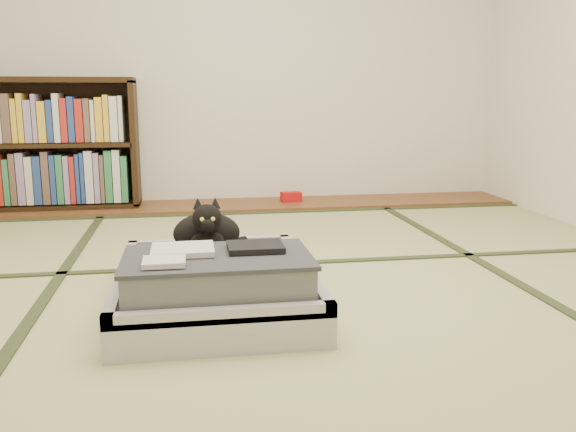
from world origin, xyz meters
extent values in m
plane|color=tan|center=(0.00, 0.00, 0.00)|extent=(4.50, 4.50, 0.00)
cube|color=brown|center=(0.00, 2.00, 0.01)|extent=(4.00, 0.50, 0.02)
cube|color=#B60E10|center=(0.35, 2.03, 0.06)|extent=(0.16, 0.10, 0.07)
plane|color=silver|center=(0.00, 2.25, 1.20)|extent=(4.00, 0.00, 4.00)
cube|color=#2D381E|center=(-1.00, 0.00, 0.00)|extent=(0.05, 4.50, 0.01)
cube|color=#2D381E|center=(1.00, 0.00, 0.00)|extent=(0.05, 4.50, 0.01)
cube|color=#2D381E|center=(0.00, 0.40, 0.00)|extent=(4.00, 0.05, 0.01)
cube|color=#2D381E|center=(0.00, 1.70, 0.00)|extent=(4.00, 0.05, 0.01)
cube|color=black|center=(-0.78, 2.07, 0.47)|extent=(0.04, 0.31, 0.87)
cube|color=black|center=(-1.44, 2.07, 0.03)|extent=(1.36, 0.31, 0.04)
cube|color=black|center=(-1.44, 2.07, 0.91)|extent=(1.36, 0.31, 0.04)
cube|color=black|center=(-1.44, 2.07, 0.47)|extent=(1.30, 0.31, 0.03)
cube|color=black|center=(-1.44, 2.22, 0.47)|extent=(1.36, 0.02, 0.87)
cube|color=gray|center=(-1.44, 2.05, 0.25)|extent=(1.22, 0.22, 0.37)
cube|color=gray|center=(-1.44, 2.05, 0.66)|extent=(1.22, 0.22, 0.33)
cube|color=#AFAFB4|center=(-0.32, -0.38, 0.06)|extent=(0.74, 0.49, 0.13)
cube|color=#2E2D34|center=(-0.32, -0.38, 0.10)|extent=(0.66, 0.41, 0.10)
cube|color=#AFAFB4|center=(-0.32, -0.61, 0.13)|extent=(0.74, 0.04, 0.05)
cube|color=#AFAFB4|center=(-0.32, -0.15, 0.13)|extent=(0.74, 0.04, 0.05)
cube|color=#AFAFB4|center=(-0.67, -0.38, 0.13)|extent=(0.04, 0.49, 0.05)
cube|color=#AFAFB4|center=(0.03, -0.38, 0.13)|extent=(0.04, 0.49, 0.05)
cube|color=#AFAFB4|center=(-0.32, 0.11, 0.06)|extent=(0.74, 0.49, 0.13)
cube|color=#2E2D34|center=(-0.32, 0.11, 0.10)|extent=(0.66, 0.41, 0.10)
cube|color=#AFAFB4|center=(-0.32, -0.11, 0.13)|extent=(0.74, 0.04, 0.05)
cube|color=#AFAFB4|center=(-0.32, 0.34, 0.13)|extent=(0.74, 0.04, 0.05)
cube|color=#AFAFB4|center=(-0.67, 0.11, 0.13)|extent=(0.04, 0.49, 0.05)
cube|color=#AFAFB4|center=(0.03, 0.11, 0.13)|extent=(0.04, 0.49, 0.05)
cylinder|color=black|center=(-0.32, -0.13, 0.14)|extent=(0.66, 0.02, 0.02)
cube|color=gray|center=(-0.32, -0.38, 0.19)|extent=(0.63, 0.38, 0.13)
cube|color=#36373D|center=(-0.32, -0.38, 0.26)|extent=(0.65, 0.40, 0.01)
cube|color=silver|center=(-0.44, -0.33, 0.28)|extent=(0.22, 0.18, 0.02)
cube|color=black|center=(-0.18, -0.33, 0.28)|extent=(0.20, 0.16, 0.02)
cube|color=silver|center=(-0.50, -0.48, 0.28)|extent=(0.14, 0.12, 0.02)
cube|color=white|center=(-0.54, -0.62, 0.07)|extent=(0.06, 0.01, 0.04)
cube|color=white|center=(-0.42, -0.62, 0.06)|extent=(0.05, 0.01, 0.03)
cube|color=orange|center=(-0.07, -0.62, 0.07)|extent=(0.05, 0.01, 0.03)
cube|color=#197F33|center=(-0.14, -0.62, 0.09)|extent=(0.04, 0.01, 0.03)
ellipsoid|color=black|center=(-0.34, 0.14, 0.23)|extent=(0.29, 0.19, 0.18)
ellipsoid|color=black|center=(-0.34, 0.05, 0.21)|extent=(0.14, 0.10, 0.10)
ellipsoid|color=black|center=(-0.34, 0.02, 0.32)|extent=(0.12, 0.11, 0.12)
sphere|color=black|center=(-0.34, -0.03, 0.30)|extent=(0.06, 0.06, 0.06)
cone|color=black|center=(-0.37, 0.04, 0.38)|extent=(0.04, 0.05, 0.06)
cone|color=black|center=(-0.30, 0.04, 0.38)|extent=(0.04, 0.05, 0.06)
sphere|color=#A5BF33|center=(-0.36, -0.03, 0.32)|extent=(0.02, 0.02, 0.02)
sphere|color=#A5BF33|center=(-0.32, -0.03, 0.32)|extent=(0.02, 0.02, 0.02)
cylinder|color=black|center=(-0.24, 0.23, 0.17)|extent=(0.17, 0.10, 0.03)
torus|color=white|center=(-0.16, 0.15, 0.15)|extent=(0.10, 0.10, 0.01)
torus|color=white|center=(-0.15, 0.14, 0.16)|extent=(0.09, 0.09, 0.01)
cube|color=black|center=(-0.28, -0.13, 0.01)|extent=(0.42, 0.08, 0.01)
cube|color=black|center=(-0.40, -0.07, 0.01)|extent=(0.18, 0.13, 0.01)
cube|color=black|center=(-0.15, -0.07, 0.01)|extent=(0.18, 0.13, 0.01)
cylinder|color=black|center=(-0.28, 0.02, 0.01)|extent=(0.01, 0.07, 0.01)
camera|label=1|loc=(-0.41, -2.43, 0.82)|focal=38.00mm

